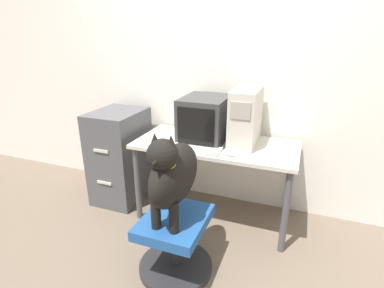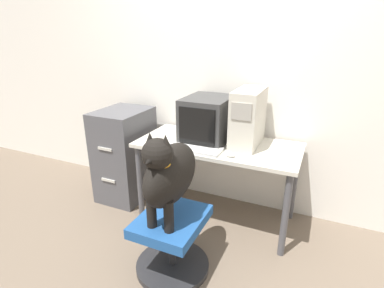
# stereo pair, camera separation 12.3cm
# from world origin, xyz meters

# --- Properties ---
(ground_plane) EXTENTS (12.00, 12.00, 0.00)m
(ground_plane) POSITION_xyz_m (0.00, 0.00, 0.00)
(ground_plane) COLOR #6B5B4C
(wall_back) EXTENTS (8.00, 0.05, 2.60)m
(wall_back) POSITION_xyz_m (0.00, 0.69, 1.30)
(wall_back) COLOR silver
(wall_back) RESTS_ON ground_plane
(desk) EXTENTS (1.33, 0.63, 0.70)m
(desk) POSITION_xyz_m (0.00, 0.31, 0.61)
(desk) COLOR beige
(desk) RESTS_ON ground_plane
(crt_monitor) EXTENTS (0.36, 0.46, 0.37)m
(crt_monitor) POSITION_xyz_m (-0.11, 0.36, 0.89)
(crt_monitor) COLOR #383838
(crt_monitor) RESTS_ON desk
(pc_tower) EXTENTS (0.20, 0.44, 0.45)m
(pc_tower) POSITION_xyz_m (0.22, 0.39, 0.93)
(pc_tower) COLOR beige
(pc_tower) RESTS_ON desk
(keyboard) EXTENTS (0.43, 0.17, 0.03)m
(keyboard) POSITION_xyz_m (-0.12, 0.10, 0.72)
(keyboard) COLOR silver
(keyboard) RESTS_ON desk
(computer_mouse) EXTENTS (0.07, 0.04, 0.04)m
(computer_mouse) POSITION_xyz_m (0.18, 0.08, 0.72)
(computer_mouse) COLOR silver
(computer_mouse) RESTS_ON desk
(office_chair) EXTENTS (0.51, 0.51, 0.42)m
(office_chair) POSITION_xyz_m (-0.06, -0.41, 0.23)
(office_chair) COLOR #262628
(office_chair) RESTS_ON ground_plane
(dog) EXTENTS (0.22, 0.56, 0.62)m
(dog) POSITION_xyz_m (-0.06, -0.42, 0.75)
(dog) COLOR black
(dog) RESTS_ON office_chair
(filing_cabinet) EXTENTS (0.43, 0.55, 0.88)m
(filing_cabinet) POSITION_xyz_m (-0.95, 0.31, 0.44)
(filing_cabinet) COLOR #4C4C51
(filing_cabinet) RESTS_ON ground_plane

